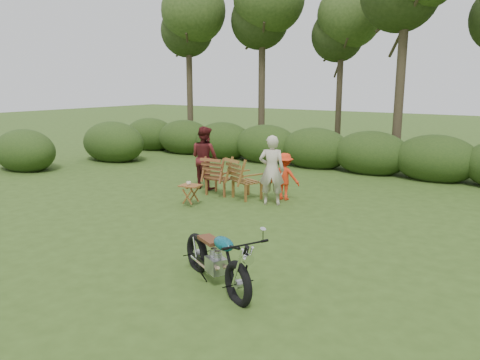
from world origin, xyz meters
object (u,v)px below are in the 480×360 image
Objects in this scene: motorcycle at (216,284)px; cup at (189,183)px; side_table at (191,195)px; child at (284,199)px; adult_b at (205,188)px; adult_a at (271,204)px; lawn_chair_right at (247,198)px; lawn_chair_left at (220,194)px.

cup reaches higher than motorcycle.
child reaches higher than side_table.
adult_b is at bearing 116.17° from cup.
adult_a is (-1.64, 4.46, 0.00)m from motorcycle.
adult_a is 0.98× the size of adult_b.
motorcycle is 3.64× the size of side_table.
motorcycle reaches higher than lawn_chair_right.
lawn_chair_left is at bearing 165.06° from adult_b.
adult_a is 1.43× the size of child.
lawn_chair_right is at bearing 19.46° from child.
side_table is at bearing 83.43° from lawn_chair_right.
adult_b reaches higher than child.
lawn_chair_left is at bearing 24.46° from lawn_chair_right.
adult_a is at bearing 136.69° from motorcycle.
child is (1.60, 1.79, -0.26)m from side_table.
lawn_chair_left is 1.35m from side_table.
lawn_chair_left is 0.85× the size of child.
child is (-1.61, 5.07, 0.00)m from motorcycle.
cup is (0.06, -1.35, 0.56)m from lawn_chair_left.
adult_a reaches higher than lawn_chair_left.
cup and child have the same top height.
cup is at bearing 125.29° from adult_b.
lawn_chair_right is 1.68m from cup.
lawn_chair_left is at bearing 93.97° from side_table.
motorcycle is 1.07× the size of adult_b.
motorcycle is 1.83× the size of lawn_chair_left.
lawn_chair_right is 0.61× the size of adult_b.
cup is at bearing 11.66° from adult_a.
cup is (-0.04, -0.02, 0.30)m from side_table.
motorcycle reaches higher than lawn_chair_left.
lawn_chair_left is 1.75m from child.
adult_b is at bearing 155.98° from motorcycle.
lawn_chair_left is 1.46m from cup.
side_table is (0.09, -1.33, 0.26)m from lawn_chair_left.
child is (1.69, 0.47, 0.00)m from lawn_chair_left.
lawn_chair_left is 0.58× the size of adult_b.
motorcycle is at bearing 138.60° from adult_b.
cup is at bearing -149.74° from side_table.
child is (2.47, 0.12, 0.00)m from adult_b.
adult_a is at bearing 170.79° from lawn_chair_left.
side_table is 1.98m from adult_a.
adult_a is 2.49m from adult_b.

